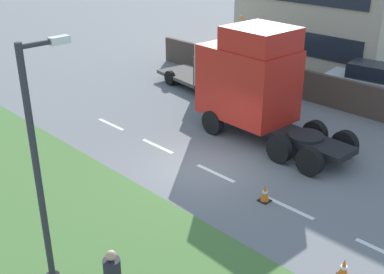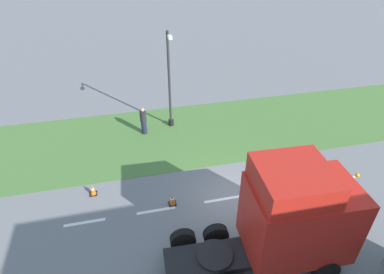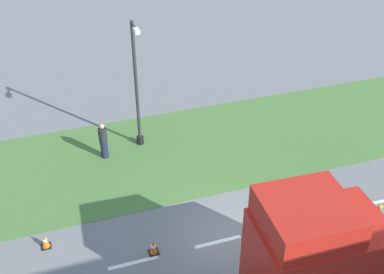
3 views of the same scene
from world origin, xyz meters
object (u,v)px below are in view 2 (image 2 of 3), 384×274
at_px(lamp_post, 170,87).
at_px(traffic_cone_trailing, 93,190).
at_px(lorry_cab, 291,218).
at_px(traffic_cone_lead, 172,200).
at_px(pedestrian, 144,121).

distance_m(lamp_post, traffic_cone_trailing, 7.62).
xyz_separation_m(lorry_cab, traffic_cone_trailing, (-5.36, -7.40, -2.02)).
relative_size(traffic_cone_lead, traffic_cone_trailing, 1.00).
xyz_separation_m(lorry_cab, pedestrian, (-10.22, -4.38, -1.42)).
bearing_deg(traffic_cone_lead, lamp_post, 170.51).
bearing_deg(lorry_cab, pedestrian, -154.25).
xyz_separation_m(pedestrian, traffic_cone_trailing, (4.87, -3.02, -0.60)).
bearing_deg(traffic_cone_trailing, pedestrian, 148.20).
relative_size(lorry_cab, lamp_post, 1.13).
relative_size(lorry_cab, traffic_cone_trailing, 11.93).
bearing_deg(traffic_cone_lead, traffic_cone_trailing, -112.57).
bearing_deg(pedestrian, lamp_post, 104.93).
distance_m(lorry_cab, traffic_cone_trailing, 9.35).
bearing_deg(pedestrian, lorry_cab, 23.19).
relative_size(lamp_post, traffic_cone_lead, 10.56).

